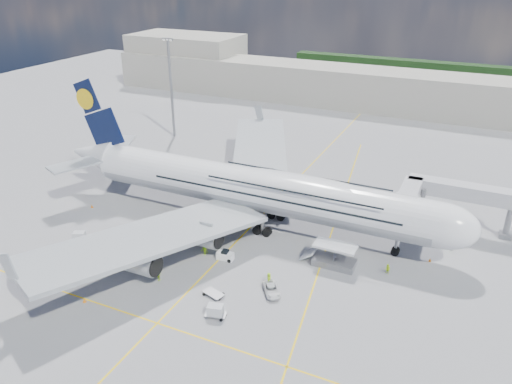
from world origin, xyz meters
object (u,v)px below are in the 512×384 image
at_px(dolly_row_b, 179,229).
at_px(crew_tug, 204,250).
at_px(dolly_nose_far, 215,311).
at_px(crew_loader, 388,269).
at_px(cone_wing_left_inner, 209,184).
at_px(crew_nose, 451,244).
at_px(cone_wing_left_outer, 238,169).
at_px(dolly_nose_near, 213,293).
at_px(dolly_back, 79,236).
at_px(dolly_row_c, 139,239).
at_px(baggage_tug, 225,256).
at_px(cargo_loader, 333,258).
at_px(cone_nose, 430,260).
at_px(crew_van, 269,279).
at_px(catering_truck_inner, 267,170).
at_px(dolly_row_a, 139,227).
at_px(cone_wing_right_inner, 122,254).
at_px(service_van, 271,290).
at_px(jet_bridge, 441,195).
at_px(catering_truck_outer, 260,145).
at_px(airliner, 256,189).
at_px(crew_wing, 159,276).
at_px(cone_tail, 92,206).
at_px(light_mast, 171,87).
at_px(cone_wing_right_outer, 84,300).

distance_m(dolly_row_b, crew_tug, 8.33).
distance_m(dolly_row_b, dolly_nose_far, 23.29).
xyz_separation_m(crew_loader, cone_wing_left_inner, (-40.71, 16.97, -0.59)).
relative_size(dolly_nose_far, cone_wing_left_inner, 6.15).
bearing_deg(crew_nose, cone_wing_left_outer, 139.05).
bearing_deg(dolly_nose_near, dolly_back, -170.59).
height_order(dolly_row_c, baggage_tug, dolly_row_c).
distance_m(cargo_loader, crew_nose, 20.47).
distance_m(dolly_row_c, cone_wing_left_inner, 25.60).
bearing_deg(cone_wing_left_inner, cone_nose, -12.98).
bearing_deg(crew_van, catering_truck_inner, 15.92).
bearing_deg(dolly_row_a, cone_wing_left_inner, 104.54).
bearing_deg(cone_wing_right_inner, service_van, 2.11).
distance_m(jet_bridge, catering_truck_outer, 50.36).
xyz_separation_m(crew_loader, crew_tug, (-27.73, -6.97, 0.08)).
relative_size(airliner, baggage_tug, 28.46).
bearing_deg(dolly_row_a, crew_van, 7.76).
relative_size(dolly_nose_far, dolly_nose_near, 0.92).
bearing_deg(cone_wing_right_inner, crew_loader, 17.82).
relative_size(jet_bridge, dolly_nose_near, 5.57).
bearing_deg(cone_nose, crew_van, -141.54).
bearing_deg(cone_wing_left_outer, cone_nose, -24.96).
xyz_separation_m(airliner, crew_wing, (-5.61, -21.93, -6.01)).
bearing_deg(cargo_loader, crew_wing, -146.22).
distance_m(dolly_row_c, cone_tail, 17.97).
relative_size(baggage_tug, crew_loader, 1.66).
height_order(dolly_nose_near, service_van, service_van).
bearing_deg(cone_wing_left_inner, cone_wing_left_outer, 79.38).
relative_size(light_mast, cone_wing_right_inner, 46.16).
height_order(airliner, dolly_back, airliner).
xyz_separation_m(light_mast, dolly_back, (15.90, -52.98, -12.31)).
relative_size(jet_bridge, cone_wing_left_outer, 33.60).
xyz_separation_m(airliner, catering_truck_inner, (-6.55, 20.09, -5.09)).
height_order(cargo_loader, cone_tail, cargo_loader).
distance_m(crew_tug, cone_wing_left_outer, 35.69).
bearing_deg(light_mast, cone_wing_left_outer, -28.31).
distance_m(jet_bridge, cone_wing_left_outer, 45.29).
bearing_deg(dolly_nose_far, cone_wing_right_inner, 147.40).
bearing_deg(cone_wing_right_outer, cargo_loader, 39.37).
distance_m(crew_wing, cone_nose, 42.10).
bearing_deg(cargo_loader, cone_wing_right_outer, -140.63).
relative_size(baggage_tug, crew_nose, 1.46).
xyz_separation_m(dolly_row_a, dolly_row_c, (3.24, -4.28, 0.64)).
height_order(catering_truck_outer, cone_nose, catering_truck_outer).
distance_m(crew_tug, cone_wing_right_inner, 13.24).
bearing_deg(baggage_tug, dolly_nose_far, -71.83).
height_order(cargo_loader, crew_nose, cargo_loader).
xyz_separation_m(catering_truck_outer, service_van, (25.51, -52.07, -0.98)).
relative_size(catering_truck_outer, cone_nose, 10.93).
relative_size(jet_bridge, dolly_back, 6.34).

